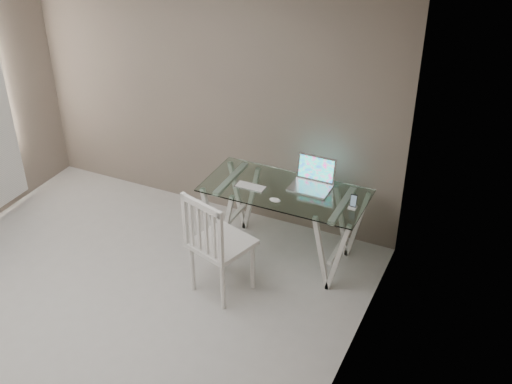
# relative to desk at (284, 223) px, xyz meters

# --- Properties ---
(room) EXTENTS (4.50, 4.52, 2.71)m
(room) POSITION_rel_desk_xyz_m (-1.11, -1.67, 1.33)
(room) COLOR #B0AEA9
(room) RESTS_ON ground
(desk) EXTENTS (1.50, 0.70, 0.75)m
(desk) POSITION_rel_desk_xyz_m (0.00, 0.00, 0.00)
(desk) COLOR silver
(desk) RESTS_ON ground
(chair) EXTENTS (0.58, 0.58, 1.02)m
(chair) POSITION_rel_desk_xyz_m (-0.33, -0.76, 0.18)
(chair) COLOR white
(chair) RESTS_ON ground
(laptop) EXTENTS (0.37, 0.31, 0.26)m
(laptop) POSITION_rel_desk_xyz_m (0.20, 0.18, 0.42)
(laptop) COLOR #B6B5BA
(laptop) RESTS_ON desk
(keyboard) EXTENTS (0.29, 0.12, 0.01)m
(keyboard) POSITION_rel_desk_xyz_m (-0.31, -0.09, 0.37)
(keyboard) COLOR silver
(keyboard) RESTS_ON desk
(mouse) EXTENTS (0.10, 0.06, 0.03)m
(mouse) POSITION_rel_desk_xyz_m (-0.00, -0.22, 0.38)
(mouse) COLOR white
(mouse) RESTS_ON desk
(phone_dock) EXTENTS (0.07, 0.07, 0.13)m
(phone_dock) POSITION_rel_desk_xyz_m (0.65, -0.03, 0.40)
(phone_dock) COLOR white
(phone_dock) RESTS_ON desk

